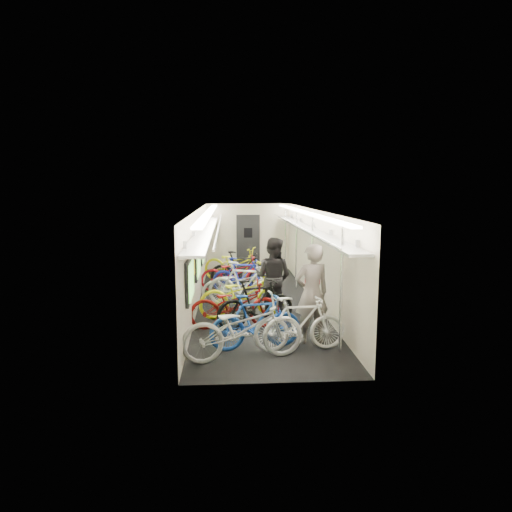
{
  "coord_description": "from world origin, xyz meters",
  "views": [
    {
      "loc": [
        -0.74,
        -11.54,
        2.92
      ],
      "look_at": [
        0.01,
        0.47,
        1.15
      ],
      "focal_mm": 32.0,
      "sensor_mm": 36.0,
      "label": 1
    }
  ],
  "objects": [
    {
      "name": "passenger_mid",
      "position": [
        0.29,
        -1.35,
        0.92
      ],
      "size": [
        1.12,
        1.04,
        1.84
      ],
      "primitive_type": "imported",
      "rotation": [
        0.0,
        0.0,
        2.64
      ],
      "color": "black",
      "rests_on": "ground"
    },
    {
      "name": "bicycle_9",
      "position": [
        -0.34,
        1.65,
        0.56
      ],
      "size": [
        1.92,
        0.76,
        1.13
      ],
      "primitive_type": "imported",
      "rotation": [
        0.0,
        0.0,
        1.44
      ],
      "color": "black",
      "rests_on": "ground"
    },
    {
      "name": "train_car_shell",
      "position": [
        -0.36,
        0.71,
        1.66
      ],
      "size": [
        10.0,
        10.0,
        10.0
      ],
      "color": "black",
      "rests_on": "ground"
    },
    {
      "name": "bicycle_5",
      "position": [
        -0.34,
        -0.56,
        0.58
      ],
      "size": [
        2.0,
        1.22,
        1.16
      ],
      "primitive_type": "imported",
      "rotation": [
        0.0,
        0.0,
        1.19
      ],
      "color": "silver",
      "rests_on": "ground"
    },
    {
      "name": "bicycle_8",
      "position": [
        -0.55,
        1.37,
        0.51
      ],
      "size": [
        1.99,
        0.8,
        1.03
      ],
      "primitive_type": "imported",
      "rotation": [
        0.0,
        0.0,
        1.63
      ],
      "color": "maroon",
      "rests_on": "ground"
    },
    {
      "name": "bicycle_10",
      "position": [
        -0.52,
        2.79,
        0.55
      ],
      "size": [
        2.21,
        1.45,
        1.1
      ],
      "primitive_type": "imported",
      "rotation": [
        0.0,
        0.0,
        1.19
      ],
      "color": "yellow",
      "rests_on": "ground"
    },
    {
      "name": "bicycle_7",
      "position": [
        -0.35,
        0.93,
        0.52
      ],
      "size": [
        1.79,
        0.94,
        1.04
      ],
      "primitive_type": "imported",
      "rotation": [
        0.0,
        0.0,
        1.29
      ],
      "color": "#1A269E",
      "rests_on": "ground"
    },
    {
      "name": "bicycle_11",
      "position": [
        0.55,
        -3.62,
        0.51
      ],
      "size": [
        1.71,
        0.59,
        1.01
      ],
      "primitive_type": "imported",
      "rotation": [
        0.0,
        0.0,
        1.64
      ],
      "color": "white",
      "rests_on": "ground"
    },
    {
      "name": "passenger_near",
      "position": [
        0.84,
        -3.16,
        0.95
      ],
      "size": [
        0.79,
        0.62,
        1.91
      ],
      "primitive_type": "imported",
      "rotation": [
        0.0,
        0.0,
        3.41
      ],
      "color": "gray",
      "rests_on": "ground"
    },
    {
      "name": "bicycle_6",
      "position": [
        -0.47,
        -0.13,
        0.49
      ],
      "size": [
        1.94,
        0.84,
        0.99
      ],
      "primitive_type": "imported",
      "rotation": [
        0.0,
        0.0,
        1.67
      ],
      "color": "#A4A5A8",
      "rests_on": "ground"
    },
    {
      "name": "backpack",
      "position": [
        0.89,
        -2.96,
        1.28
      ],
      "size": [
        0.29,
        0.22,
        0.38
      ],
      "primitive_type": "cube",
      "rotation": [
        0.0,
        0.0,
        0.33
      ],
      "color": "#A71018",
      "rests_on": "passenger_near"
    },
    {
      "name": "bicycle_4",
      "position": [
        -0.42,
        -1.35,
        0.53
      ],
      "size": [
        2.11,
        1.1,
        1.06
      ],
      "primitive_type": "imported",
      "rotation": [
        0.0,
        0.0,
        1.78
      ],
      "color": "yellow",
      "rests_on": "ground"
    },
    {
      "name": "bicycle_3",
      "position": [
        -0.16,
        -2.22,
        0.53
      ],
      "size": [
        1.83,
        1.12,
        1.07
      ],
      "primitive_type": "imported",
      "rotation": [
        0.0,
        0.0,
        1.95
      ],
      "color": "black",
      "rests_on": "ground"
    },
    {
      "name": "bicycle_2",
      "position": [
        -0.6,
        -2.19,
        0.5
      ],
      "size": [
        1.96,
        0.83,
        1.01
      ],
      "primitive_type": "imported",
      "rotation": [
        0.0,
        0.0,
        1.66
      ],
      "color": "maroon",
      "rests_on": "ground"
    },
    {
      "name": "bicycle_0",
      "position": [
        -0.49,
        -4.0,
        0.56
      ],
      "size": [
        2.24,
        1.17,
        1.12
      ],
      "primitive_type": "imported",
      "rotation": [
        0.0,
        0.0,
        1.78
      ],
      "color": "silver",
      "rests_on": "ground"
    },
    {
      "name": "bicycle_1",
      "position": [
        -0.24,
        -3.48,
        0.52
      ],
      "size": [
        1.79,
        0.82,
        1.04
      ],
      "primitive_type": "imported",
      "rotation": [
        0.0,
        0.0,
        1.77
      ],
      "color": "#1C49A8",
      "rests_on": "ground"
    }
  ]
}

